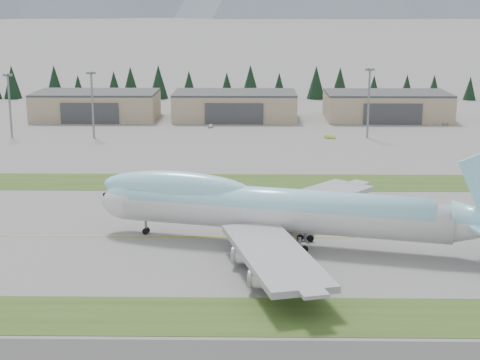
{
  "coord_description": "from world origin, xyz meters",
  "views": [
    {
      "loc": [
        -8.67,
        -139.36,
        45.72
      ],
      "look_at": [
        -10.96,
        14.86,
        8.0
      ],
      "focal_mm": 55.0,
      "sensor_mm": 36.0,
      "label": 1
    }
  ],
  "objects_px": {
    "hangar_right": "(387,106)",
    "service_vehicle_a": "(211,127)",
    "boeing_747_freighter": "(279,209)",
    "service_vehicle_b": "(330,138)",
    "service_vehicle_c": "(446,125)",
    "hangar_center": "(235,105)",
    "hangar_left": "(96,105)"
  },
  "relations": [
    {
      "from": "hangar_right",
      "to": "service_vehicle_a",
      "type": "relative_size",
      "value": 13.24
    },
    {
      "from": "service_vehicle_b",
      "to": "service_vehicle_c",
      "type": "bearing_deg",
      "value": -26.82
    },
    {
      "from": "boeing_747_freighter",
      "to": "service_vehicle_c",
      "type": "bearing_deg",
      "value": 77.87
    },
    {
      "from": "hangar_right",
      "to": "service_vehicle_c",
      "type": "bearing_deg",
      "value": -31.58
    },
    {
      "from": "service_vehicle_a",
      "to": "hangar_left",
      "type": "bearing_deg",
      "value": 163.84
    },
    {
      "from": "hangar_right",
      "to": "service_vehicle_b",
      "type": "bearing_deg",
      "value": -122.48
    },
    {
      "from": "hangar_left",
      "to": "hangar_center",
      "type": "height_order",
      "value": "same"
    },
    {
      "from": "hangar_right",
      "to": "service_vehicle_b",
      "type": "height_order",
      "value": "hangar_right"
    },
    {
      "from": "boeing_747_freighter",
      "to": "service_vehicle_b",
      "type": "xyz_separation_m",
      "value": [
        21.68,
        112.84,
        -7.2
      ]
    },
    {
      "from": "hangar_right",
      "to": "hangar_left",
      "type": "bearing_deg",
      "value": 180.0
    },
    {
      "from": "hangar_center",
      "to": "hangar_right",
      "type": "relative_size",
      "value": 1.0
    },
    {
      "from": "boeing_747_freighter",
      "to": "hangar_center",
      "type": "height_order",
      "value": "boeing_747_freighter"
    },
    {
      "from": "hangar_center",
      "to": "service_vehicle_c",
      "type": "relative_size",
      "value": 12.1
    },
    {
      "from": "service_vehicle_c",
      "to": "hangar_right",
      "type": "bearing_deg",
      "value": 167.39
    },
    {
      "from": "hangar_left",
      "to": "service_vehicle_b",
      "type": "xyz_separation_m",
      "value": [
        88.35,
        -41.86,
        -5.39
      ]
    },
    {
      "from": "service_vehicle_a",
      "to": "service_vehicle_c",
      "type": "xyz_separation_m",
      "value": [
        88.9,
        7.82,
        0.0
      ]
    },
    {
      "from": "hangar_center",
      "to": "service_vehicle_a",
      "type": "xyz_separation_m",
      "value": [
        -8.56,
        -20.33,
        -5.39
      ]
    },
    {
      "from": "hangar_right",
      "to": "service_vehicle_b",
      "type": "distance_m",
      "value": 49.91
    },
    {
      "from": "hangar_left",
      "to": "service_vehicle_c",
      "type": "distance_m",
      "value": 136.03
    },
    {
      "from": "hangar_center",
      "to": "service_vehicle_b",
      "type": "xyz_separation_m",
      "value": [
        33.35,
        -41.86,
        -5.39
      ]
    },
    {
      "from": "hangar_center",
      "to": "service_vehicle_a",
      "type": "height_order",
      "value": "hangar_center"
    },
    {
      "from": "hangar_right",
      "to": "service_vehicle_c",
      "type": "distance_m",
      "value": 24.48
    },
    {
      "from": "hangar_left",
      "to": "service_vehicle_b",
      "type": "bearing_deg",
      "value": -25.35
    },
    {
      "from": "hangar_right",
      "to": "service_vehicle_a",
      "type": "height_order",
      "value": "hangar_right"
    },
    {
      "from": "hangar_right",
      "to": "boeing_747_freighter",
      "type": "bearing_deg",
      "value": -107.35
    },
    {
      "from": "hangar_left",
      "to": "service_vehicle_a",
      "type": "height_order",
      "value": "hangar_left"
    },
    {
      "from": "service_vehicle_a",
      "to": "service_vehicle_b",
      "type": "xyz_separation_m",
      "value": [
        41.91,
        -21.53,
        0.0
      ]
    },
    {
      "from": "service_vehicle_c",
      "to": "hangar_left",
      "type": "bearing_deg",
      "value": -166.31
    },
    {
      "from": "boeing_747_freighter",
      "to": "hangar_right",
      "type": "relative_size",
      "value": 1.73
    },
    {
      "from": "boeing_747_freighter",
      "to": "hangar_center",
      "type": "relative_size",
      "value": 1.73
    },
    {
      "from": "service_vehicle_b",
      "to": "service_vehicle_c",
      "type": "height_order",
      "value": "service_vehicle_b"
    },
    {
      "from": "service_vehicle_c",
      "to": "service_vehicle_a",
      "type": "bearing_deg",
      "value": -156.0
    }
  ]
}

